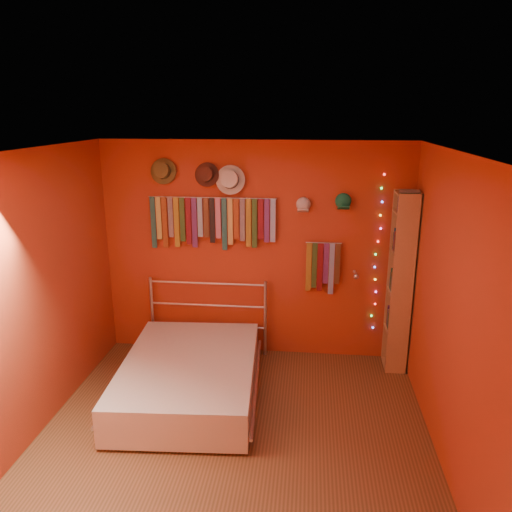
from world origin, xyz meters
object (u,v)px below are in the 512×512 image
(reading_lamp, at_px, (356,275))
(bed, at_px, (190,376))
(tie_rack, at_px, (211,220))
(bookshelf, at_px, (404,282))

(reading_lamp, xyz_separation_m, bed, (-1.68, -0.86, -0.85))
(tie_rack, distance_m, reading_lamp, 1.72)
(tie_rack, bearing_deg, bookshelf, -4.14)
(bookshelf, bearing_deg, reading_lamp, 178.70)
(bed, bearing_deg, reading_lamp, 23.51)
(reading_lamp, distance_m, bookshelf, 0.52)
(reading_lamp, height_order, bed, reading_lamp)
(tie_rack, height_order, bookshelf, bookshelf)
(tie_rack, height_order, reading_lamp, tie_rack)
(bed, bearing_deg, tie_rack, 83.06)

